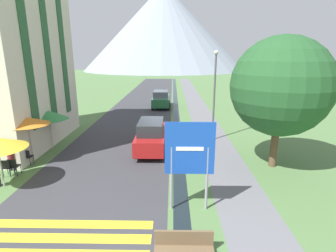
{
  "coord_description": "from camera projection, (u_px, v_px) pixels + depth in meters",
  "views": [
    {
      "loc": [
        0.86,
        -3.91,
        5.49
      ],
      "look_at": [
        0.61,
        10.0,
        1.73
      ],
      "focal_mm": 28.0,
      "sensor_mm": 36.0,
      "label": 1
    }
  ],
  "objects": [
    {
      "name": "cafe_umbrella_rear_green",
      "position": [
        49.0,
        115.0,
        15.45
      ],
      "size": [
        2.19,
        2.19,
        2.35
      ],
      "color": "#B7B2A8",
      "rests_on": "ground_plane"
    },
    {
      "name": "tree_by_path",
      "position": [
        281.0,
        87.0,
        12.4
      ],
      "size": [
        4.76,
        4.76,
        6.44
      ],
      "color": "brown",
      "rests_on": "ground_plane"
    },
    {
      "name": "road_sign",
      "position": [
        190.0,
        155.0,
        9.14
      ],
      "size": [
        1.75,
        0.11,
        3.32
      ],
      "color": "gray",
      "rests_on": "ground_plane"
    },
    {
      "name": "footpath",
      "position": [
        194.0,
        99.0,
        34.12
      ],
      "size": [
        2.2,
        60.0,
        0.01
      ],
      "color": "slate",
      "rests_on": "ground_plane"
    },
    {
      "name": "cafe_chair_middle",
      "position": [
        27.0,
        156.0,
        13.38
      ],
      "size": [
        0.4,
        0.4,
        0.85
      ],
      "rotation": [
        0.0,
        0.0,
        -0.43
      ],
      "color": "black",
      "rests_on": "ground_plane"
    },
    {
      "name": "road",
      "position": [
        147.0,
        99.0,
        34.22
      ],
      "size": [
        6.4,
        60.0,
        0.01
      ],
      "color": "#38383D",
      "rests_on": "ground_plane"
    },
    {
      "name": "cafe_chair_near_right",
      "position": [
        7.0,
        166.0,
        12.12
      ],
      "size": [
        0.4,
        0.4,
        0.85
      ],
      "rotation": [
        0.0,
        0.0,
        0.08
      ],
      "color": "black",
      "rests_on": "ground_plane"
    },
    {
      "name": "crosswalk_marking",
      "position": [
        64.0,
        238.0,
        8.12
      ],
      "size": [
        5.44,
        1.84,
        0.01
      ],
      "color": "yellow",
      "rests_on": "ground_plane"
    },
    {
      "name": "cafe_chair_far_right",
      "position": [
        36.0,
        147.0,
        14.69
      ],
      "size": [
        0.4,
        0.4,
        0.85
      ],
      "rotation": [
        0.0,
        0.0,
        -0.33
      ],
      "color": "black",
      "rests_on": "ground_plane"
    },
    {
      "name": "cafe_chair_near_left",
      "position": [
        13.0,
        165.0,
        12.24
      ],
      "size": [
        0.4,
        0.4,
        0.85
      ],
      "rotation": [
        0.0,
        0.0,
        0.04
      ],
      "color": "black",
      "rests_on": "ground_plane"
    },
    {
      "name": "parked_car_near",
      "position": [
        151.0,
        135.0,
        15.54
      ],
      "size": [
        1.73,
        4.52,
        1.82
      ],
      "color": "#A31919",
      "rests_on": "ground_plane"
    },
    {
      "name": "person_standing_terrace",
      "position": [
        30.0,
        143.0,
        14.0
      ],
      "size": [
        0.32,
        0.32,
        1.68
      ],
      "color": "#282833",
      "rests_on": "ground_plane"
    },
    {
      "name": "drainage_channel",
      "position": [
        175.0,
        99.0,
        34.16
      ],
      "size": [
        0.6,
        60.0,
        0.0
      ],
      "color": "black",
      "rests_on": "ground_plane"
    },
    {
      "name": "parked_car_far",
      "position": [
        161.0,
        99.0,
        28.33
      ],
      "size": [
        1.91,
        4.35,
        1.82
      ],
      "color": "#28663D",
      "rests_on": "ground_plane"
    },
    {
      "name": "mountain_distant",
      "position": [
        164.0,
        28.0,
        97.15
      ],
      "size": [
        59.7,
        59.7,
        30.27
      ],
      "color": "gray",
      "rests_on": "ground_plane"
    },
    {
      "name": "ground_plane",
      "position": [
        163.0,
        116.0,
        24.53
      ],
      "size": [
        160.0,
        160.0,
        0.0
      ],
      "primitive_type": "plane",
      "color": "#517542"
    },
    {
      "name": "cafe_umbrella_middle_orange",
      "position": [
        28.0,
        121.0,
        13.31
      ],
      "size": [
        2.1,
        2.1,
        2.45
      ],
      "color": "#B7B2A8",
      "rests_on": "ground_plane"
    },
    {
      "name": "streetlamp",
      "position": [
        215.0,
        89.0,
        16.73
      ],
      "size": [
        0.28,
        0.28,
        5.8
      ],
      "color": "#515156",
      "rests_on": "ground_plane"
    },
    {
      "name": "person_seated_far",
      "position": [
        11.0,
        157.0,
        12.76
      ],
      "size": [
        0.32,
        0.32,
        1.26
      ],
      "color": "#282833",
      "rests_on": "ground_plane"
    }
  ]
}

